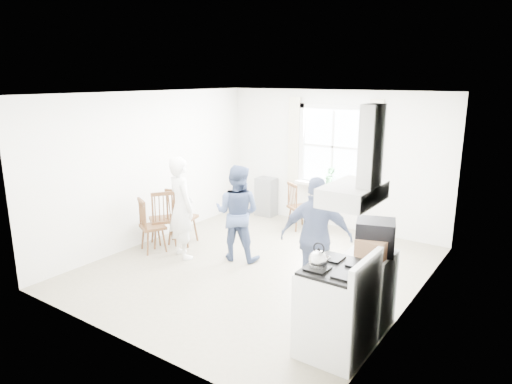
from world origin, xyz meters
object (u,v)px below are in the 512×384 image
at_px(person_mid, 237,213).
at_px(gas_stove, 337,309).
at_px(person_left, 181,208).
at_px(windsor_chair_c, 163,213).
at_px(low_cabinet, 368,289).
at_px(stereo_stack, 375,237).
at_px(windsor_chair_b, 146,220).
at_px(windsor_chair_a, 179,211).
at_px(person_right, 316,237).

bearing_deg(person_mid, gas_stove, 133.43).
relative_size(gas_stove, person_left, 0.68).
distance_m(windsor_chair_c, person_mid, 1.38).
bearing_deg(low_cabinet, person_mid, 163.01).
distance_m(low_cabinet, stereo_stack, 0.64).
distance_m(gas_stove, windsor_chair_b, 3.88).
xyz_separation_m(stereo_stack, windsor_chair_a, (-3.66, 0.64, -0.47)).
bearing_deg(stereo_stack, low_cabinet, -137.21).
height_order(low_cabinet, person_right, person_right).
distance_m(person_left, person_mid, 0.89).
distance_m(windsor_chair_a, person_right, 2.79).
bearing_deg(windsor_chair_c, windsor_chair_a, 51.88).
bearing_deg(person_right, stereo_stack, 136.81).
relative_size(low_cabinet, person_mid, 0.59).
height_order(windsor_chair_b, person_left, person_left).
xyz_separation_m(windsor_chair_b, person_right, (2.99, 0.22, 0.24)).
relative_size(low_cabinet, person_left, 0.55).
height_order(windsor_chair_b, windsor_chair_c, windsor_chair_c).
relative_size(stereo_stack, windsor_chair_a, 0.51).
distance_m(stereo_stack, windsor_chair_b, 3.92).
distance_m(person_mid, person_right, 1.63).
height_order(windsor_chair_b, person_right, person_right).
bearing_deg(stereo_stack, person_mid, 163.78).
bearing_deg(low_cabinet, gas_stove, -95.68).
relative_size(low_cabinet, windsor_chair_c, 0.91).
relative_size(windsor_chair_c, person_right, 0.62).
bearing_deg(windsor_chair_c, person_mid, 12.24).
bearing_deg(windsor_chair_b, person_right, 4.28).
distance_m(windsor_chair_b, person_mid, 1.55).
height_order(stereo_stack, windsor_chair_c, stereo_stack).
relative_size(windsor_chair_a, person_right, 0.63).
bearing_deg(windsor_chair_c, windsor_chair_b, -100.59).
bearing_deg(person_right, person_mid, -36.85).
relative_size(windsor_chair_a, person_mid, 0.67).
distance_m(low_cabinet, person_right, 1.00).
bearing_deg(low_cabinet, person_right, 157.58).
distance_m(gas_stove, windsor_chair_a, 3.82).
xyz_separation_m(gas_stove, windsor_chair_c, (-3.72, 1.16, 0.12)).
xyz_separation_m(gas_stove, windsor_chair_a, (-3.56, 1.36, 0.13)).
relative_size(person_mid, person_right, 0.95).
xyz_separation_m(windsor_chair_a, windsor_chair_c, (-0.16, -0.21, -0.01)).
xyz_separation_m(gas_stove, stereo_stack, (0.10, 0.73, 0.60)).
relative_size(windsor_chair_a, person_left, 0.62).
bearing_deg(person_mid, windsor_chair_b, 8.38).
relative_size(windsor_chair_b, person_left, 0.56).
bearing_deg(gas_stove, stereo_stack, 82.22).
bearing_deg(low_cabinet, windsor_chair_b, 178.00).
height_order(windsor_chair_a, person_mid, person_mid).
distance_m(low_cabinet, windsor_chair_a, 3.70).
bearing_deg(gas_stove, windsor_chair_b, 167.56).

